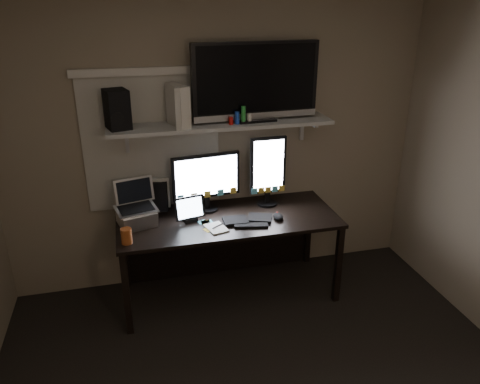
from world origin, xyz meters
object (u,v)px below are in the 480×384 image
object	(u,v)px
mouse	(278,216)
laptop	(136,205)
speaker	(117,109)
tv	(256,82)
game_console	(178,106)
monitor_landscape	(206,182)
cup	(126,236)
desk	(225,230)
keyboard	(248,220)
tablet	(190,209)
monitor_portrait	(268,171)

from	to	relation	value
mouse	laptop	distance (m)	1.15
mouse	speaker	size ratio (longest dim) A/B	0.41
tv	speaker	size ratio (longest dim) A/B	3.47
mouse	laptop	xyz separation A→B (m)	(-1.12, 0.16, 0.15)
game_console	speaker	size ratio (longest dim) A/B	1.07
monitor_landscape	mouse	bearing A→B (deg)	-37.82
mouse	laptop	bearing A→B (deg)	174.27
monitor_landscape	cup	distance (m)	0.83
desk	game_console	distance (m)	1.14
mouse	tv	size ratio (longest dim) A/B	0.12
mouse	speaker	xyz separation A→B (m)	(-1.19, 0.33, 0.88)
mouse	tv	distance (m)	1.09
keyboard	game_console	xyz separation A→B (m)	(-0.48, 0.28, 0.90)
desk	tv	distance (m)	1.27
mouse	tablet	xyz separation A→B (m)	(-0.71, 0.14, 0.09)
desk	tablet	world-z (taller)	tablet
desk	monitor_landscape	bearing A→B (deg)	153.19
monitor_landscape	cup	world-z (taller)	monitor_landscape
keyboard	speaker	world-z (taller)	speaker
laptop	cup	size ratio (longest dim) A/B	2.97
tv	desk	bearing A→B (deg)	-168.14
desk	tablet	bearing A→B (deg)	-160.15
monitor_portrait	cup	size ratio (longest dim) A/B	5.25
tv	tablet	bearing A→B (deg)	-165.56
game_console	monitor_landscape	bearing A→B (deg)	-14.43
mouse	tv	world-z (taller)	tv
monitor_landscape	tablet	world-z (taller)	monitor_landscape
mouse	game_console	distance (m)	1.19
tv	game_console	bearing A→B (deg)	178.78
monitor_landscape	tablet	xyz separation A→B (m)	(-0.17, -0.18, -0.14)
mouse	tv	bearing A→B (deg)	111.84
laptop	game_console	distance (m)	0.84
game_console	tv	bearing A→B (deg)	-17.04
keyboard	speaker	xyz separation A→B (m)	(-0.94, 0.31, 0.89)
desk	game_console	size ratio (longest dim) A/B	5.68
keyboard	cup	bearing A→B (deg)	-159.62
tablet	game_console	bearing A→B (deg)	88.11
desk	game_console	bearing A→B (deg)	171.08
tv	game_console	distance (m)	0.64
keyboard	cup	xyz separation A→B (m)	(-0.96, -0.14, 0.05)
desk	cup	bearing A→B (deg)	-155.89
monitor_portrait	game_console	distance (m)	0.95
monitor_portrait	tablet	world-z (taller)	monitor_portrait
tablet	tv	xyz separation A→B (m)	(0.59, 0.19, 0.95)
keyboard	game_console	bearing A→B (deg)	162.12
game_console	speaker	bearing A→B (deg)	157.08
laptop	speaker	size ratio (longest dim) A/B	1.18
game_console	desk	bearing A→B (deg)	-27.90
laptop	monitor_landscape	bearing A→B (deg)	-0.20
desk	mouse	bearing A→B (deg)	-32.25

